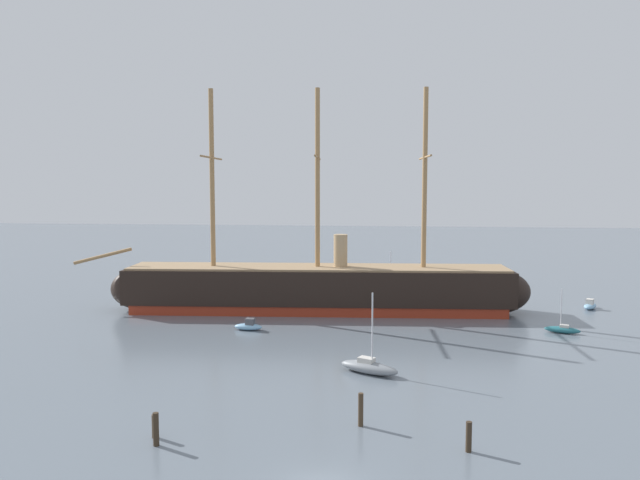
% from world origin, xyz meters
% --- Properties ---
extents(tall_ship, '(57.73, 13.15, 27.75)m').
position_xyz_m(tall_ship, '(-5.44, 45.25, 3.02)').
color(tall_ship, maroon).
rests_on(tall_ship, ground).
extents(sailboat_near_centre, '(5.53, 3.84, 7.00)m').
position_xyz_m(sailboat_near_centre, '(1.86, 20.37, 0.59)').
color(sailboat_near_centre, gray).
rests_on(sailboat_near_centre, ground).
extents(motorboat_alongside_bow, '(3.21, 1.54, 1.31)m').
position_xyz_m(motorboat_alongside_bow, '(-11.86, 34.54, 0.46)').
color(motorboat_alongside_bow, '#7FB2D6').
rests_on(motorboat_alongside_bow, ground).
extents(sailboat_alongside_stern, '(3.87, 2.30, 4.83)m').
position_xyz_m(sailboat_alongside_stern, '(22.18, 36.94, 0.41)').
color(sailboat_alongside_stern, '#236670').
rests_on(sailboat_alongside_stern, ground).
extents(dinghy_far_left, '(2.22, 2.54, 0.56)m').
position_xyz_m(dinghy_far_left, '(-29.29, 52.79, 0.28)').
color(dinghy_far_left, '#7FB2D6').
rests_on(dinghy_far_left, ground).
extents(motorboat_far_right, '(2.72, 3.41, 1.33)m').
position_xyz_m(motorboat_far_right, '(29.25, 50.61, 0.47)').
color(motorboat_far_right, '#7FB2D6').
rests_on(motorboat_far_right, ground).
extents(sailboat_distant_centre, '(4.41, 2.14, 5.51)m').
position_xyz_m(sailboat_distant_centre, '(3.53, 65.04, 0.46)').
color(sailboat_distant_centre, gray).
rests_on(sailboat_distant_centre, ground).
extents(mooring_piling_nearest, '(0.35, 0.35, 1.51)m').
position_xyz_m(mooring_piling_nearest, '(-11.30, 5.48, 0.76)').
color(mooring_piling_nearest, '#4C3D2D').
rests_on(mooring_piling_nearest, ground).
extents(mooring_piling_left_pair, '(0.35, 0.35, 2.26)m').
position_xyz_m(mooring_piling_left_pair, '(1.68, 8.84, 1.13)').
color(mooring_piling_left_pair, '#423323').
rests_on(mooring_piling_left_pair, ground).
extents(mooring_piling_right_pair, '(0.37, 0.37, 1.88)m').
position_xyz_m(mooring_piling_right_pair, '(8.35, 5.58, 0.94)').
color(mooring_piling_right_pair, '#382B1E').
rests_on(mooring_piling_right_pair, ground).
extents(mooring_piling_midwater, '(0.36, 0.36, 2.10)m').
position_xyz_m(mooring_piling_midwater, '(-10.76, 4.33, 1.05)').
color(mooring_piling_midwater, '#382B1E').
rests_on(mooring_piling_midwater, ground).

